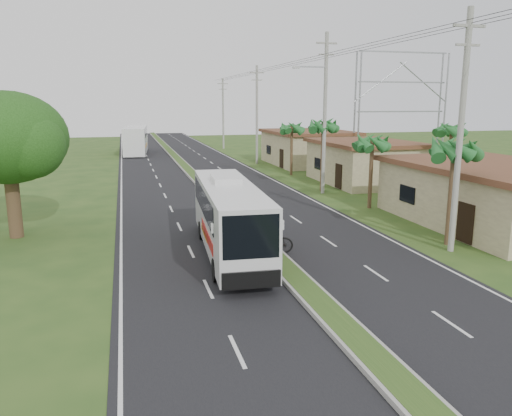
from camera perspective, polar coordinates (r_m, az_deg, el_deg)
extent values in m
plane|color=#29481A|center=(20.02, 4.55, -8.32)|extent=(180.00, 180.00, 0.00)
cube|color=black|center=(38.84, -5.21, 1.65)|extent=(14.00, 160.00, 0.02)
cube|color=gray|center=(38.83, -5.22, 1.78)|extent=(1.20, 160.00, 0.17)
cube|color=#29481A|center=(38.81, -5.22, 1.91)|extent=(0.95, 160.00, 0.02)
cube|color=silver|center=(38.33, -15.14, 1.13)|extent=(0.12, 160.00, 0.01)
cube|color=silver|center=(40.47, 4.18, 2.07)|extent=(0.12, 160.00, 0.01)
cube|color=#9B8D69|center=(31.65, 25.41, 1.10)|extent=(8.00, 12.00, 3.20)
cube|color=#56351E|center=(31.40, 25.70, 4.26)|extent=(8.60, 12.60, 0.32)
cube|color=#9B8D69|center=(44.89, 12.26, 4.97)|extent=(7.00, 10.00, 3.35)
cube|color=#56351E|center=(44.72, 12.37, 7.30)|extent=(7.60, 10.60, 0.32)
cube|color=#9B8D69|center=(57.64, 5.95, 6.74)|extent=(8.00, 11.00, 3.50)
cube|color=#56351E|center=(57.50, 5.99, 8.64)|extent=(8.60, 11.60, 0.32)
cylinder|color=#473321|center=(26.11, 21.36, 1.37)|extent=(0.26, 0.26, 5.00)
cylinder|color=#473321|center=(33.91, 12.98, 3.81)|extent=(0.26, 0.26, 4.60)
cylinder|color=#473321|center=(39.91, 7.58, 5.78)|extent=(0.26, 0.26, 5.40)
cylinder|color=#473321|center=(48.50, 4.08, 6.57)|extent=(0.26, 0.26, 4.80)
cylinder|color=#473321|center=(40.67, 21.23, 5.04)|extent=(0.26, 0.26, 5.20)
cylinder|color=#473321|center=(28.71, -26.00, 0.85)|extent=(0.70, 0.70, 4.00)
ellipsoid|color=#1B3E10|center=(28.33, -26.59, 7.21)|extent=(6.00, 6.00, 4.68)
sphere|color=#1B3E10|center=(27.15, -24.46, 6.61)|extent=(3.40, 3.40, 3.40)
cylinder|color=gray|center=(24.68, 22.31, 7.76)|extent=(0.28, 0.28, 11.00)
cube|color=gray|center=(24.85, 23.21, 18.61)|extent=(1.60, 0.12, 0.12)
cube|color=gray|center=(24.76, 23.05, 16.78)|extent=(1.20, 0.10, 0.10)
cylinder|color=gray|center=(38.65, 7.86, 10.48)|extent=(0.28, 0.28, 12.00)
cube|color=gray|center=(38.88, 8.09, 18.16)|extent=(1.60, 0.12, 0.12)
cube|color=gray|center=(38.80, 8.06, 16.98)|extent=(1.20, 0.10, 0.10)
cube|color=gray|center=(38.29, 6.30, 15.74)|extent=(2.40, 0.10, 0.10)
cylinder|color=gray|center=(57.65, 0.10, 10.54)|extent=(0.28, 0.28, 11.00)
cube|color=gray|center=(57.72, 0.10, 15.21)|extent=(1.60, 0.12, 0.12)
cube|color=gray|center=(57.68, 0.10, 14.42)|extent=(1.20, 0.10, 0.10)
cylinder|color=gray|center=(77.15, -3.78, 10.69)|extent=(0.28, 0.28, 10.50)
cube|color=gray|center=(77.18, -3.83, 14.00)|extent=(1.60, 0.12, 0.12)
cube|color=gray|center=(77.16, -3.82, 13.40)|extent=(1.20, 0.10, 0.10)
cylinder|color=gray|center=(52.64, 11.70, 10.71)|extent=(0.18, 0.18, 12.00)
cylinder|color=gray|center=(57.77, 20.77, 10.28)|extent=(0.18, 0.18, 12.00)
cylinder|color=gray|center=(53.54, 11.22, 10.75)|extent=(0.18, 0.18, 12.00)
cylinder|color=gray|center=(58.59, 20.20, 10.34)|extent=(0.18, 0.18, 12.00)
cube|color=gray|center=(55.47, 16.18, 10.54)|extent=(10.00, 0.14, 0.14)
cube|color=gray|center=(55.50, 16.36, 13.63)|extent=(10.00, 0.14, 0.14)
cube|color=gray|center=(55.69, 16.55, 16.71)|extent=(10.00, 0.14, 0.14)
cube|color=silver|center=(22.87, -3.07, -0.91)|extent=(2.96, 11.04, 2.86)
cube|color=black|center=(23.27, -3.28, 0.90)|extent=(2.87, 8.86, 1.15)
cube|color=black|center=(17.59, -0.59, -3.30)|extent=(2.05, 0.27, 1.60)
cube|color=#B0160E|center=(21.96, -2.65, -2.99)|extent=(2.62, 4.87, 0.50)
cube|color=orange|center=(23.33, -3.14, -2.68)|extent=(2.49, 2.87, 0.23)
cube|color=silver|center=(23.65, -3.49, 3.36)|extent=(1.41, 2.26, 0.25)
cylinder|color=black|center=(19.82, -4.57, -7.09)|extent=(0.35, 0.96, 0.95)
cylinder|color=black|center=(20.14, 1.29, -6.74)|extent=(0.35, 0.96, 0.95)
cylinder|color=black|center=(25.90, -6.21, -2.55)|extent=(0.35, 0.96, 0.95)
cylinder|color=black|center=(26.14, -1.71, -2.34)|extent=(0.35, 0.96, 0.95)
cube|color=white|center=(71.17, -13.55, 7.60)|extent=(3.70, 12.83, 3.52)
cube|color=black|center=(71.65, -13.57, 8.48)|extent=(3.50, 9.54, 1.20)
cube|color=orange|center=(70.13, -13.57, 6.99)|extent=(3.25, 6.25, 0.39)
cylinder|color=black|center=(66.16, -14.77, 6.02)|extent=(0.41, 1.08, 1.06)
cylinder|color=black|center=(66.03, -12.66, 6.11)|extent=(0.41, 1.08, 1.06)
cylinder|color=black|center=(76.01, -14.24, 6.77)|extent=(0.41, 1.08, 1.06)
cylinder|color=black|center=(75.89, -12.40, 6.85)|extent=(0.41, 1.08, 1.06)
imported|color=black|center=(23.36, 1.88, -3.80)|extent=(2.02, 1.09, 1.17)
imported|color=maroon|center=(23.13, 1.89, -1.66)|extent=(0.78, 0.62, 1.87)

